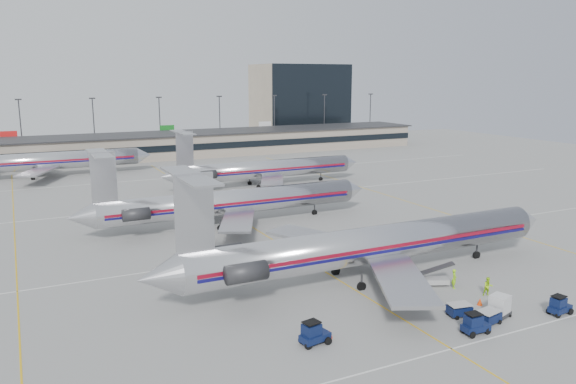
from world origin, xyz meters
TOP-DOWN VIEW (x-y plane):
  - ground at (0.00, 0.00)m, footprint 260.00×260.00m
  - apron_markings at (0.00, 10.00)m, footprint 160.00×0.15m
  - terminal at (0.00, 97.97)m, footprint 162.00×17.00m
  - light_mast_row at (0.00, 112.00)m, footprint 163.60×0.40m
  - distant_building at (62.00, 128.00)m, footprint 30.00×20.00m
  - jet_foreground at (2.66, -2.10)m, footprint 48.29×28.44m
  - jet_second_row at (-2.68, 24.78)m, footprint 44.07×25.95m
  - jet_third_row at (13.66, 49.56)m, footprint 41.26×25.38m
  - jet_back_row at (-24.11, 78.43)m, footprint 43.95×27.03m
  - tug_left at (-9.24, -12.62)m, footprint 2.60×1.64m
  - tug_center at (3.46, -16.83)m, footprint 2.34×1.25m
  - tug_right at (13.02, -17.21)m, footprint 2.33×1.39m
  - cart_inner at (6.03, -15.81)m, footprint 2.23×1.73m
  - cart_outer at (4.87, -13.55)m, footprint 2.18×1.68m
  - uld_container at (8.01, -15.12)m, footprint 2.20×2.00m
  - belt_loader at (7.66, -6.51)m, footprint 4.43×2.68m
  - ramp_worker_near at (9.13, -8.21)m, footprint 0.77×0.86m
  - ramp_worker_far at (10.64, -11.20)m, footprint 1.11×1.01m
  - cone_right at (8.31, -12.55)m, footprint 0.62×0.62m
  - cone_left at (-7.51, -12.20)m, footprint 0.64×0.64m

SIDE VIEW (x-z plane):
  - ground at x=0.00m, z-range 0.00..0.00m
  - apron_markings at x=0.00m, z-range 0.00..0.02m
  - cone_right at x=8.31m, z-range 0.00..0.67m
  - cone_left at x=-7.51m, z-range 0.00..0.69m
  - cart_outer at x=4.87m, z-range 0.04..1.15m
  - cart_inner at x=6.03m, z-range 0.04..1.18m
  - belt_loader at x=7.66m, z-range -0.53..1.75m
  - tug_right at x=13.02m, z-range -0.08..1.71m
  - tug_center at x=3.46m, z-range -0.08..1.78m
  - tug_left at x=-9.24m, z-range -0.09..1.88m
  - ramp_worker_far at x=10.64m, z-range 0.00..1.86m
  - uld_container at x=8.01m, z-range 0.01..1.94m
  - ramp_worker_near at x=9.13m, z-range 0.00..1.97m
  - terminal at x=0.00m, z-range 0.03..6.28m
  - jet_third_row at x=13.66m, z-range -2.37..8.92m
  - jet_second_row at x=-2.68m, z-range -2.42..9.12m
  - jet_back_row at x=-24.11m, z-range -2.52..9.50m
  - jet_foreground at x=2.66m, z-range -2.65..9.99m
  - light_mast_row at x=0.00m, z-range 0.94..16.22m
  - distant_building at x=62.00m, z-range 0.00..25.00m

